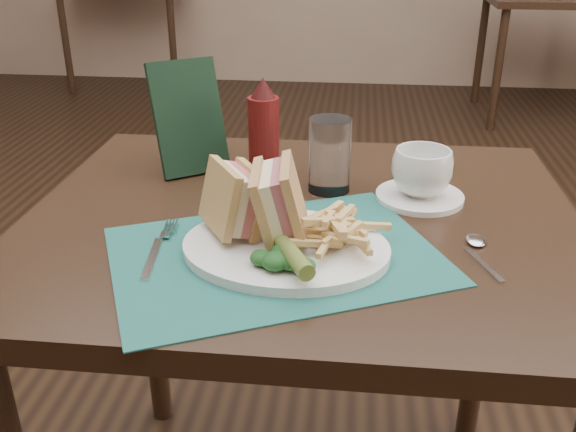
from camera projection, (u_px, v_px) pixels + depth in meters
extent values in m
plane|color=black|center=(315.00, 378.00, 1.82)|extent=(7.00, 7.00, 0.00)
plane|color=tan|center=(347.00, 83.00, 4.96)|extent=(6.00, 0.00, 6.00)
cube|color=#1C5A52|center=(275.00, 255.00, 0.92)|extent=(0.55, 0.49, 0.00)
cylinder|color=#556827|center=(291.00, 253.00, 0.85)|extent=(0.07, 0.12, 0.03)
cylinder|color=white|center=(419.00, 197.00, 1.10)|extent=(0.20, 0.20, 0.01)
imported|color=white|center=(422.00, 172.00, 1.08)|extent=(0.14, 0.14, 0.08)
cylinder|color=white|center=(330.00, 155.00, 1.11)|extent=(0.09, 0.09, 0.13)
cube|color=black|center=(189.00, 118.00, 1.19)|extent=(0.15, 0.14, 0.21)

